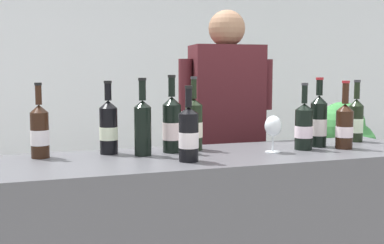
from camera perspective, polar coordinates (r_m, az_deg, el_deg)
name	(u,v)px	position (r m, az deg, el deg)	size (l,w,h in m)	color
wall_back	(122,68)	(4.61, -8.49, 6.47)	(8.00, 0.10, 2.80)	silver
wine_bottle_0	(194,124)	(2.22, 0.22, -0.27)	(0.08, 0.08, 0.35)	black
wine_bottle_1	(304,126)	(2.29, 13.35, -0.51)	(0.08, 0.08, 0.32)	black
wine_bottle_2	(143,125)	(2.09, -5.97, -0.42)	(0.08, 0.08, 0.34)	black
wine_bottle_3	(40,131)	(2.12, -17.91, -1.08)	(0.08, 0.08, 0.32)	black
wine_bottle_4	(344,125)	(2.38, 17.93, -0.37)	(0.08, 0.08, 0.33)	black
wine_bottle_5	(172,125)	(2.16, -2.45, -0.31)	(0.09, 0.09, 0.35)	black
wine_bottle_6	(189,134)	(1.94, -0.41, -1.49)	(0.08, 0.08, 0.31)	black
wine_bottle_7	(319,121)	(2.40, 15.03, 0.10)	(0.08, 0.08, 0.34)	black
wine_bottle_8	(356,120)	(2.63, 19.18, 0.23)	(0.08, 0.08, 0.33)	black
wine_bottle_9	(109,127)	(2.15, -10.04, -0.58)	(0.08, 0.08, 0.33)	black
wine_glass	(273,127)	(2.18, 9.77, -0.63)	(0.08, 0.08, 0.17)	silver
person_server	(226,162)	(2.78, 4.10, -4.81)	(0.56, 0.27, 1.72)	black
potted_shrub	(340,161)	(3.63, 17.46, -4.50)	(0.60, 0.57, 1.15)	brown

